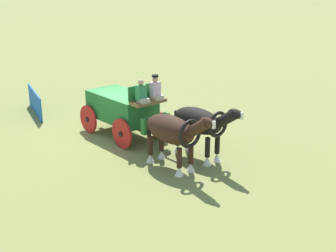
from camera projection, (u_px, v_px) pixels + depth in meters
ground_plane at (123, 135)px, 18.96m from camera, size 220.00×220.00×0.00m
show_wagon at (124, 108)px, 18.45m from camera, size 5.86×2.74×2.75m
draft_horse_near at (200, 123)px, 16.22m from camera, size 3.12×1.47×2.20m
draft_horse_off at (173, 131)px, 15.41m from camera, size 3.13×1.52×2.18m
sponsor_banner at (35, 102)px, 21.59m from camera, size 3.20×0.07×1.10m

